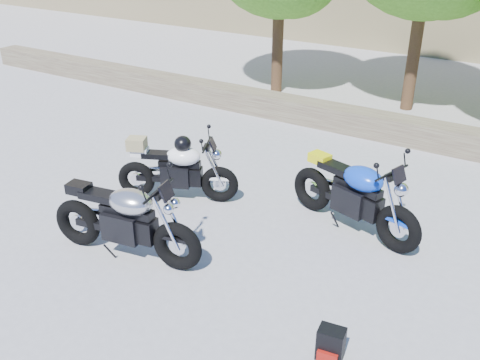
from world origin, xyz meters
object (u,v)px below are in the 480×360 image
(white_bike, at_px, (176,169))
(backpack, at_px, (331,345))
(silver_bike, at_px, (125,221))
(blue_bike, at_px, (354,196))

(white_bike, distance_m, backpack, 4.04)
(white_bike, bearing_deg, silver_bike, -99.19)
(silver_bike, relative_size, backpack, 5.97)
(silver_bike, bearing_deg, backpack, -15.24)
(white_bike, distance_m, blue_bike, 2.82)
(silver_bike, height_order, white_bike, silver_bike)
(white_bike, bearing_deg, backpack, -53.19)
(silver_bike, height_order, backpack, silver_bike)
(white_bike, relative_size, blue_bike, 0.85)
(blue_bike, bearing_deg, white_bike, -150.58)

